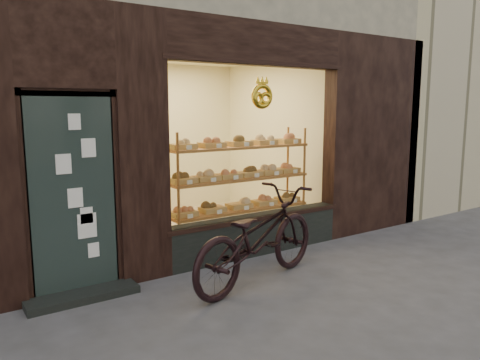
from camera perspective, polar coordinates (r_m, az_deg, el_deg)
ground at (r=4.83m, az=13.20°, el=-16.01°), size 90.00×90.00×0.00m
neighbor_right at (r=15.58m, az=23.21°, el=17.41°), size 12.00×7.00×9.00m
display_shelf at (r=6.71m, az=-0.11°, el=-0.80°), size 2.20×0.45×1.70m
bicycle at (r=5.38m, az=2.14°, el=-6.98°), size 2.18×1.23×1.09m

